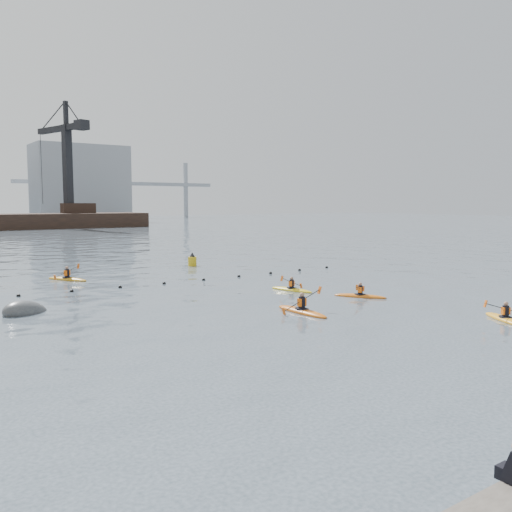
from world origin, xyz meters
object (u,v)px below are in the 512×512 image
Objects in this scene: kayaker_5 at (67,279)px; nav_buoy at (192,261)px; kayaker_1 at (505,319)px; kayaker_0 at (302,311)px; kayaker_4 at (360,296)px; mooring_buoy at (25,313)px; kayaker_3 at (292,289)px.

nav_buoy is at bearing -16.69° from kayaker_5.
kayaker_5 is 2.54× the size of nav_buoy.
kayaker_1 is 27.98m from kayaker_5.
kayaker_0 is 1.26× the size of kayaker_4.
kayaker_4 is 20.43m from kayaker_5.
mooring_buoy is (-11.19, 7.78, -0.11)m from kayaker_0.
kayaker_3 is at bearing 55.35° from kayaker_0.
kayaker_1 is 12.61m from kayaker_3.
mooring_buoy is at bearing 157.15° from kayaker_3.
nav_buoy is (-0.52, 19.26, 0.31)m from kayaker_4.
kayaker_4 is (5.59, 1.49, -0.02)m from kayaker_0.
kayaker_4 is 19.27m from nav_buoy.
kayaker_5 reaches higher than kayaker_3.
kayaker_1 is at bearing -87.00° from nav_buoy.
kayaker_0 reaches higher than kayaker_3.
kayaker_3 is 15.16m from mooring_buoy.
kayaker_5 is at bearing 64.44° from mooring_buoy.
kayaker_1 is 22.91m from mooring_buoy.
kayaker_0 reaches higher than kayaker_5.
kayaker_5 is (-11.82, 16.66, 0.01)m from kayaker_4.
kayaker_3 is 16.11m from kayaker_5.
kayaker_1 is 1.26× the size of mooring_buoy.
kayaker_5 reaches higher than kayaker_1.
kayaker_5 is 1.38× the size of mooring_buoy.
kayaker_0 reaches higher than kayaker_4.
nav_buoy is (-1.44, 27.51, 0.31)m from kayaker_1.
kayaker_0 is 6.73m from kayaker_3.
mooring_buoy is 20.81m from nav_buoy.
nav_buoy is at bearing 70.84° from kayaker_3.
nav_buoy is at bearing -121.78° from kayaker_4.
mooring_buoy is at bearing 168.35° from kayaker_1.
kayaker_4 is at bearing -80.63° from kayaker_3.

